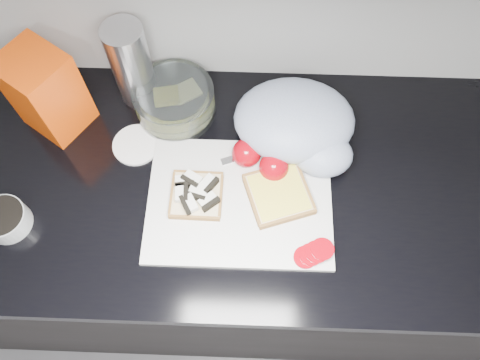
% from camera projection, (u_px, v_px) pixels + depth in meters
% --- Properties ---
extents(base_cabinet, '(3.50, 0.60, 0.86)m').
position_uv_depth(base_cabinet, '(195.00, 242.00, 1.48)').
color(base_cabinet, black).
rests_on(base_cabinet, ground).
extents(countertop, '(3.50, 0.64, 0.04)m').
position_uv_depth(countertop, '(178.00, 180.00, 1.07)').
color(countertop, black).
rests_on(countertop, base_cabinet).
extents(cutting_board, '(0.40, 0.30, 0.01)m').
position_uv_depth(cutting_board, '(240.00, 201.00, 1.02)').
color(cutting_board, silver).
rests_on(cutting_board, countertop).
extents(bread_left, '(0.12, 0.12, 0.04)m').
position_uv_depth(bread_left, '(196.00, 194.00, 1.01)').
color(bread_left, beige).
rests_on(bread_left, cutting_board).
extents(bread_right, '(0.17, 0.17, 0.02)m').
position_uv_depth(bread_right, '(279.00, 194.00, 1.01)').
color(bread_right, beige).
rests_on(bread_right, cutting_board).
extents(tomato_slices, '(0.09, 0.07, 0.02)m').
position_uv_depth(tomato_slices, '(314.00, 253.00, 0.96)').
color(tomato_slices, '#9B030E').
rests_on(tomato_slices, cutting_board).
extents(knife, '(0.22, 0.09, 0.01)m').
position_uv_depth(knife, '(280.00, 145.00, 1.07)').
color(knife, silver).
rests_on(knife, cutting_board).
extents(seed_tub, '(0.10, 0.10, 0.05)m').
position_uv_depth(seed_tub, '(5.00, 219.00, 0.98)').
color(seed_tub, '#A7ACAD').
rests_on(seed_tub, countertop).
extents(tub_lid, '(0.14, 0.14, 0.01)m').
position_uv_depth(tub_lid, '(136.00, 145.00, 1.09)').
color(tub_lid, white).
rests_on(tub_lid, countertop).
extents(glass_bowl, '(0.19, 0.19, 0.08)m').
position_uv_depth(glass_bowl, '(175.00, 101.00, 1.10)').
color(glass_bowl, silver).
rests_on(glass_bowl, countertop).
extents(bread_bag, '(0.18, 0.17, 0.21)m').
position_uv_depth(bread_bag, '(46.00, 92.00, 1.03)').
color(bread_bag, '#DE4303').
rests_on(bread_bag, countertop).
extents(steel_canister, '(0.09, 0.09, 0.22)m').
position_uv_depth(steel_canister, '(132.00, 65.00, 1.06)').
color(steel_canister, silver).
rests_on(steel_canister, countertop).
extents(grocery_bag, '(0.28, 0.24, 0.12)m').
position_uv_depth(grocery_bag, '(298.00, 125.00, 1.05)').
color(grocery_bag, '#A1B0C6').
rests_on(grocery_bag, countertop).
extents(whole_tomatoes, '(0.13, 0.10, 0.07)m').
position_uv_depth(whole_tomatoes, '(260.00, 160.00, 1.04)').
color(whole_tomatoes, '#9B030E').
rests_on(whole_tomatoes, countertop).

